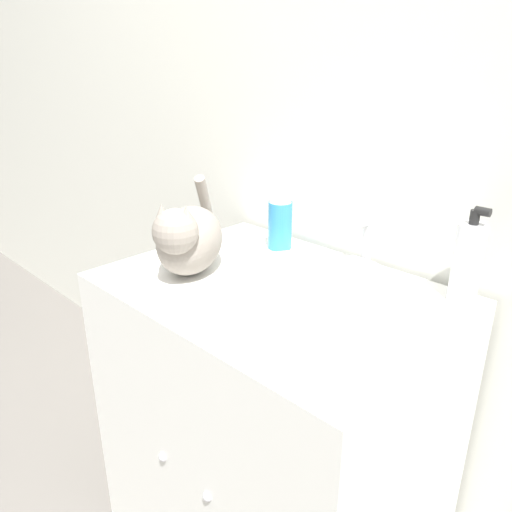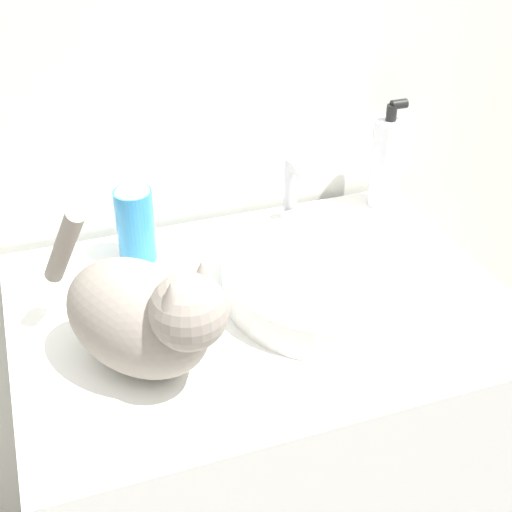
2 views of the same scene
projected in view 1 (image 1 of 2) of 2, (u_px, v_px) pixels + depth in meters
The scene contains 7 objects.
wall_back at pixel (370, 78), 1.20m from camera, with size 6.00×0.05×2.50m.
vanity_cabinet at pixel (272, 426), 1.30m from camera, with size 0.79×0.58×0.80m.
sink_basin at pixel (313, 293), 1.05m from camera, with size 0.36×0.36×0.06m.
faucet at pixel (365, 254), 1.17m from camera, with size 0.18×0.08×0.16m.
cat at pixel (188, 238), 1.19m from camera, with size 0.25×0.31×0.22m.
soap_bottle at pixel (467, 262), 1.05m from camera, with size 0.06×0.06×0.21m.
spray_bottle at pixel (280, 220), 1.35m from camera, with size 0.07×0.07×0.17m.
Camera 1 is at (0.70, -0.49, 1.30)m, focal length 35.00 mm.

